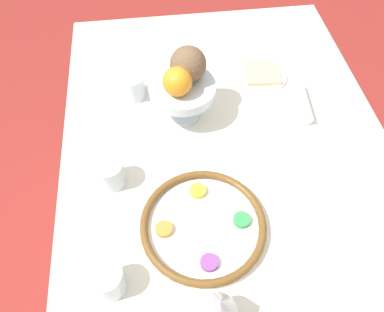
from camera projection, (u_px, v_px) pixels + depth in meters
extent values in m
plane|color=maroon|center=(214.00, 242.00, 1.72)|extent=(8.00, 8.00, 0.00)
cube|color=silver|center=(218.00, 202.00, 1.41)|extent=(1.27, 0.95, 0.76)
cylinder|color=white|center=(203.00, 227.00, 0.93)|extent=(0.31, 0.31, 0.01)
torus|color=brown|center=(203.00, 224.00, 0.92)|extent=(0.31, 0.31, 0.02)
cylinder|color=gold|center=(198.00, 191.00, 0.97)|extent=(0.04, 0.04, 0.01)
cylinder|color=orange|center=(164.00, 229.00, 0.91)|extent=(0.04, 0.04, 0.01)
cylinder|color=#844299|center=(209.00, 263.00, 0.86)|extent=(0.04, 0.04, 0.01)
cylinder|color=#33934C|center=(242.00, 220.00, 0.93)|extent=(0.04, 0.04, 0.01)
cone|color=silver|center=(219.00, 307.00, 0.71)|extent=(0.08, 0.08, 0.07)
cylinder|color=silver|center=(183.00, 113.00, 1.15)|extent=(0.11, 0.11, 0.01)
cylinder|color=silver|center=(183.00, 103.00, 1.12)|extent=(0.03, 0.03, 0.08)
cylinder|color=silver|center=(182.00, 89.00, 1.07)|extent=(0.19, 0.19, 0.03)
sphere|color=orange|center=(177.00, 82.00, 1.01)|extent=(0.08, 0.08, 0.08)
sphere|color=brown|center=(188.00, 64.00, 1.04)|extent=(0.10, 0.10, 0.10)
cylinder|color=silver|center=(262.00, 75.00, 1.25)|extent=(0.17, 0.17, 0.01)
cube|color=#D1B784|center=(262.00, 73.00, 1.25)|extent=(0.12, 0.12, 0.01)
cylinder|color=white|center=(300.00, 102.00, 1.15)|extent=(0.16, 0.07, 0.05)
cylinder|color=silver|center=(110.00, 174.00, 0.98)|extent=(0.08, 0.08, 0.08)
cylinder|color=silver|center=(133.00, 87.00, 1.17)|extent=(0.08, 0.08, 0.08)
cylinder|color=silver|center=(108.00, 281.00, 0.82)|extent=(0.08, 0.08, 0.08)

